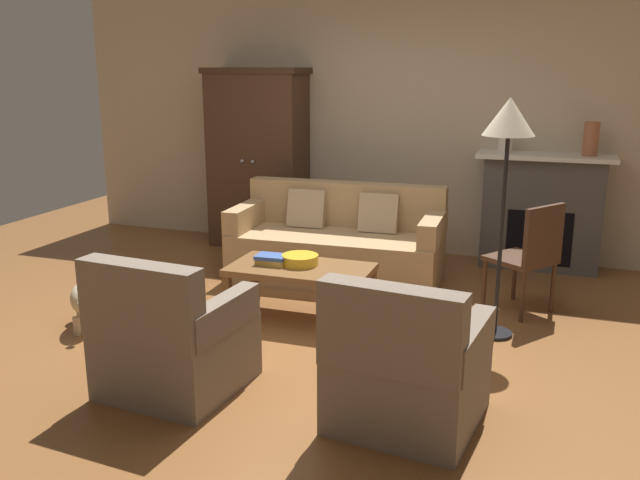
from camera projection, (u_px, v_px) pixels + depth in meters
name	position (u px, v px, depth m)	size (l,w,h in m)	color
ground_plane	(310.00, 331.00, 5.09)	(9.60, 9.60, 0.00)	brown
back_wall	(393.00, 118.00, 7.07)	(7.20, 0.10, 2.80)	beige
fireplace	(541.00, 211.00, 6.56)	(1.26, 0.48, 1.12)	#4C4947
armoire	(258.00, 158.00, 7.33)	(1.06, 0.57, 1.91)	#472D1E
couch	(338.00, 245.00, 6.30)	(1.95, 0.91, 0.86)	tan
coffee_table	(301.00, 273.00, 5.29)	(1.10, 0.60, 0.42)	brown
fruit_bowl	(300.00, 260.00, 5.31)	(0.29, 0.29, 0.08)	gold
book_stack	(273.00, 259.00, 5.33)	(0.26, 0.19, 0.07)	gold
mantel_vase_cream	(505.00, 142.00, 6.50)	(0.14, 0.14, 0.21)	beige
mantel_vase_terracotta	(591.00, 139.00, 6.24)	(0.14, 0.14, 0.31)	#A86042
armchair_near_left	(172.00, 342.00, 4.10)	(0.84, 0.83, 0.88)	#756656
armchair_near_right	(406.00, 371.00, 3.71)	(0.86, 0.85, 0.88)	#756656
side_chair_wooden	(530.00, 252.00, 5.34)	(0.61, 0.61, 0.90)	#472D1E
floor_lamp	(508.00, 131.00, 4.65)	(0.36, 0.36, 1.73)	black
dog	(85.00, 296.00, 5.12)	(0.40, 0.50, 0.39)	beige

